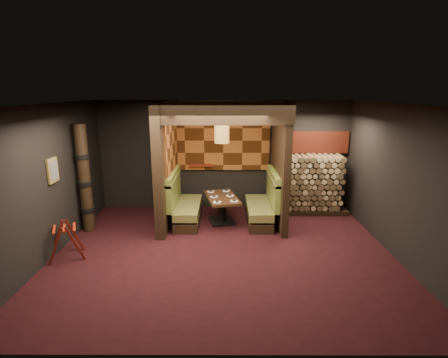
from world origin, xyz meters
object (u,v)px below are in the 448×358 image
booth_bench_left (184,206)px  dining_table (222,206)px  pendant_lamp (222,133)px  totem_column (85,180)px  firewood_stack (313,184)px  luggage_rack (66,239)px  booth_bench_right (263,206)px

booth_bench_left → dining_table: (0.91, -0.06, 0.02)m
pendant_lamp → booth_bench_left: bearing=173.3°
totem_column → firewood_stack: 5.50m
luggage_rack → totem_column: (-0.08, 1.33, 0.82)m
booth_bench_right → dining_table: booth_bench_right is taller
booth_bench_right → dining_table: size_ratio=1.19×
booth_bench_left → booth_bench_right: size_ratio=1.00×
pendant_lamp → firewood_stack: pendant_lamp is taller
booth_bench_right → dining_table: 0.98m
booth_bench_right → pendant_lamp: 2.01m
firewood_stack → booth_bench_left: bearing=-167.8°
booth_bench_left → luggage_rack: size_ratio=2.00×
dining_table → luggage_rack: (-2.92, -1.82, -0.06)m
booth_bench_left → firewood_stack: size_ratio=0.92×
booth_bench_left → dining_table: 0.92m
pendant_lamp → totem_column: 3.18m
dining_table → totem_column: (-3.00, -0.49, 0.77)m
luggage_rack → firewood_stack: bearing=26.1°
luggage_rack → totem_column: 1.56m
dining_table → totem_column: totem_column is taller
luggage_rack → firewood_stack: firewood_stack is taller
dining_table → pendant_lamp: bearing=-90.0°
totem_column → luggage_rack: bearing=-86.5°
dining_table → firewood_stack: size_ratio=0.78×
booth_bench_right → firewood_stack: firewood_stack is taller
dining_table → pendant_lamp: 1.73m
booth_bench_left → totem_column: bearing=-165.2°
pendant_lamp → dining_table: bearing=90.0°
firewood_stack → pendant_lamp: bearing=-160.9°
luggage_rack → totem_column: totem_column is taller
booth_bench_left → firewood_stack: bearing=12.2°
booth_bench_left → totem_column: 2.30m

